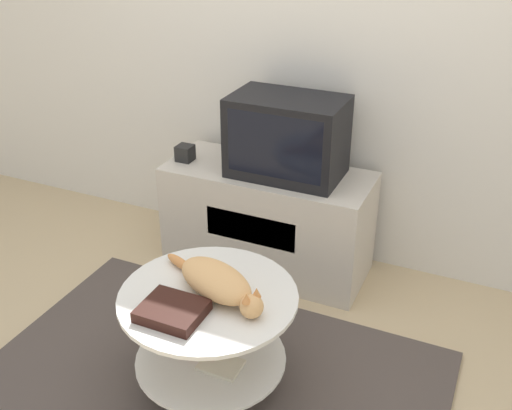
{
  "coord_description": "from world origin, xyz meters",
  "views": [
    {
      "loc": [
        0.98,
        -1.75,
        1.91
      ],
      "look_at": [
        -0.0,
        0.43,
        0.64
      ],
      "focal_mm": 42.0,
      "sensor_mm": 36.0,
      "label": 1
    }
  ],
  "objects_px": {
    "tv": "(287,137)",
    "dvd_box": "(172,311)",
    "cat": "(218,282)",
    "speaker": "(185,153)"
  },
  "relations": [
    {
      "from": "dvd_box",
      "to": "cat",
      "type": "height_order",
      "value": "cat"
    },
    {
      "from": "tv",
      "to": "dvd_box",
      "type": "distance_m",
      "value": 1.19
    },
    {
      "from": "tv",
      "to": "dvd_box",
      "type": "height_order",
      "value": "tv"
    },
    {
      "from": "tv",
      "to": "dvd_box",
      "type": "xyz_separation_m",
      "value": [
        0.0,
        -1.15,
        -0.29
      ]
    },
    {
      "from": "tv",
      "to": "cat",
      "type": "xyz_separation_m",
      "value": [
        0.1,
        -0.96,
        -0.25
      ]
    },
    {
      "from": "cat",
      "to": "dvd_box",
      "type": "bearing_deg",
      "value": -92.74
    },
    {
      "from": "dvd_box",
      "to": "speaker",
      "type": "bearing_deg",
      "value": 117.8
    },
    {
      "from": "speaker",
      "to": "dvd_box",
      "type": "relative_size",
      "value": 0.36
    },
    {
      "from": "tv",
      "to": "speaker",
      "type": "distance_m",
      "value": 0.6
    },
    {
      "from": "dvd_box",
      "to": "cat",
      "type": "xyz_separation_m",
      "value": [
        0.09,
        0.19,
        0.03
      ]
    }
  ]
}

